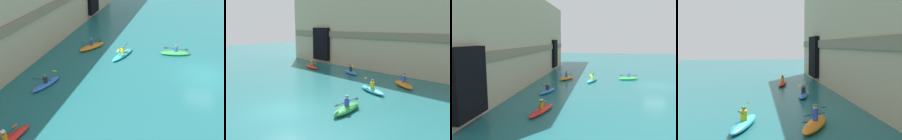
# 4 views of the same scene
# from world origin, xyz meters

# --- Properties ---
(kayak_red) EXTENTS (3.56, 1.52, 1.06)m
(kayak_red) POSITION_xyz_m (-12.01, 11.06, 0.22)
(kayak_red) COLOR red
(kayak_red) RESTS_ON ground
(kayak_orange) EXTENTS (3.06, 2.25, 1.22)m
(kayak_orange) POSITION_xyz_m (1.74, 11.33, 0.26)
(kayak_orange) COLOR orange
(kayak_orange) RESTS_ON ground
(kayak_blue) EXTENTS (2.91, 1.48, 1.18)m
(kayak_blue) POSITION_xyz_m (-5.83, 12.14, 0.22)
(kayak_blue) COLOR blue
(kayak_blue) RESTS_ON ground
(kayak_cyan) EXTENTS (3.33, 1.67, 1.17)m
(kayak_cyan) POSITION_xyz_m (1.07, 7.77, 0.23)
(kayak_cyan) COLOR #33B2C6
(kayak_cyan) RESTS_ON ground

